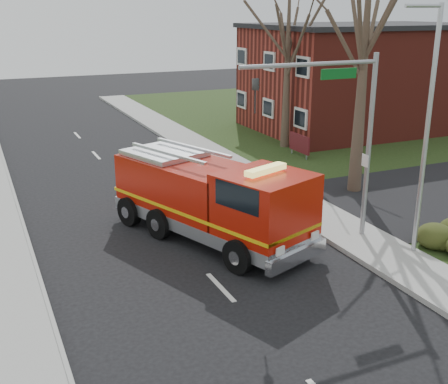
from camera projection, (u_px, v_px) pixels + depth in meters
name	position (u px, v px, depth m)	size (l,w,h in m)	color
ground	(221.00, 288.00, 17.36)	(120.00, 120.00, 0.00)	black
sidewalk_right	(381.00, 251.00, 19.76)	(2.40, 80.00, 0.15)	gray
sidewalk_left	(8.00, 330.00, 14.91)	(2.40, 80.00, 0.15)	gray
brick_building	(364.00, 77.00, 39.24)	(15.40, 10.40, 7.25)	maroon
health_center_sign	(299.00, 144.00, 32.02)	(0.12, 2.00, 1.40)	#531318
bare_tree_near	(366.00, 28.00, 23.96)	(6.00, 6.00, 12.00)	#3B2D23
bare_tree_far	(288.00, 40.00, 32.63)	(5.25, 5.25, 10.50)	#3B2D23
traffic_signal_mast	(341.00, 116.00, 19.23)	(5.29, 0.18, 6.80)	gray
streetlight_pole	(426.00, 127.00, 18.30)	(1.48, 0.16, 8.40)	#B7BABF
fire_engine	(212.00, 201.00, 20.59)	(5.48, 8.65, 3.30)	#A81507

